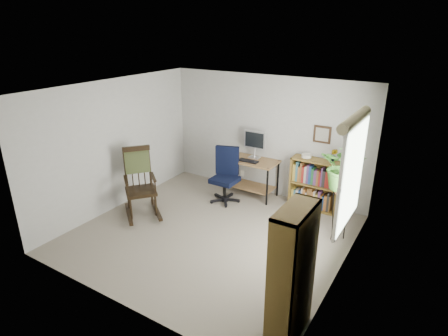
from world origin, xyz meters
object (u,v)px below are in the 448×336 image
Objects in this scene: rocking_chair at (140,182)px; low_bookshelf at (315,184)px; desk at (251,177)px; office_chair at (225,176)px; tall_bookshelf at (292,274)px.

rocking_chair reaches higher than low_bookshelf.
desk is at bearing -174.69° from low_bookshelf.
desk is at bearing 3.62° from rocking_chair.
office_chair is 1.71m from low_bookshelf.
tall_bookshelf reaches higher than low_bookshelf.
desk is 2.22m from rocking_chair.
office_chair is 3.44m from tall_bookshelf.
low_bookshelf is at bearing 5.31° from desk.
low_bookshelf is (1.29, 0.12, 0.10)m from desk.
rocking_chair is 0.80× the size of tall_bookshelf.
office_chair is at bearing 133.79° from tall_bookshelf.
office_chair is 0.86× the size of rocking_chair.
office_chair is 1.13× the size of low_bookshelf.
desk is 1.09× the size of low_bookshelf.
desk is 0.84× the size of rocking_chair.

